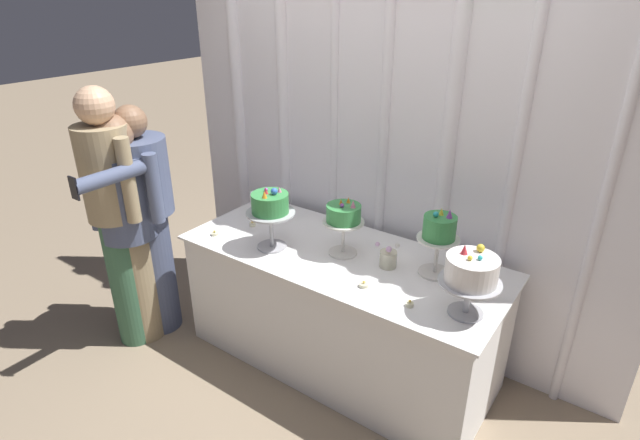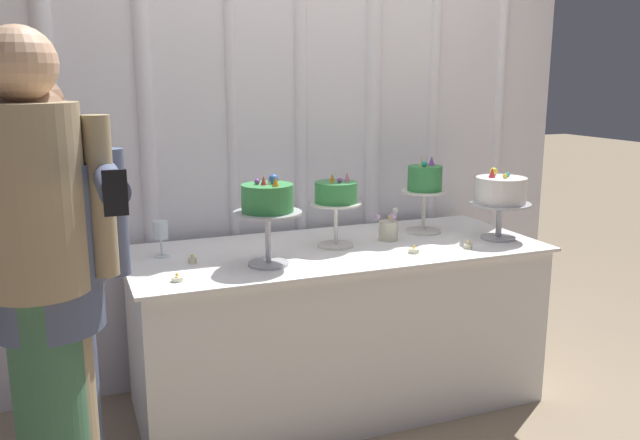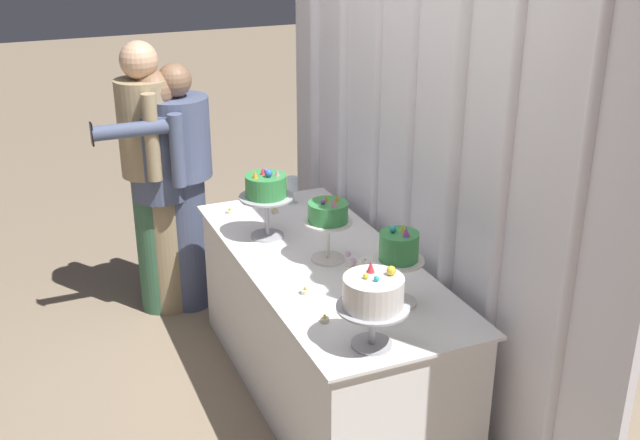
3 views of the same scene
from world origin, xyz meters
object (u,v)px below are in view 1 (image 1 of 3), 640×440
at_px(cake_display_rightmost, 471,273).
at_px(guest_man_dark_suit, 115,212).
at_px(cake_display_midleft, 344,217).
at_px(tealight_far_right, 410,304).
at_px(guest_man_pink_jacket, 145,217).
at_px(tealight_far_left, 215,234).
at_px(cake_display_leftmost, 270,207).
at_px(tealight_near_right, 364,285).
at_px(wine_glass, 255,199).
at_px(flower_vase, 388,258).
at_px(guest_girl_blue_dress, 127,225).
at_px(cake_display_midright, 439,232).
at_px(tealight_near_left, 252,224).
at_px(cake_table, 340,309).

bearing_deg(cake_display_rightmost, guest_man_dark_suit, -167.11).
bearing_deg(cake_display_midleft, guest_man_dark_suit, -153.52).
height_order(tealight_far_right, guest_man_pink_jacket, guest_man_pink_jacket).
bearing_deg(tealight_far_left, cake_display_rightmost, 4.12).
distance_m(tealight_far_left, tealight_far_right, 1.34).
bearing_deg(cake_display_leftmost, tealight_near_right, -4.43).
xyz_separation_m(cake_display_midleft, tealight_far_right, (0.56, -0.26, -0.22)).
height_order(wine_glass, flower_vase, wine_glass).
bearing_deg(tealight_far_left, cake_display_leftmost, 12.17).
relative_size(cake_display_midleft, guest_girl_blue_dress, 0.23).
distance_m(cake_display_midleft, flower_vase, 0.34).
bearing_deg(guest_man_pink_jacket, guest_man_dark_suit, -96.25).
xyz_separation_m(flower_vase, tealight_far_left, (-1.07, -0.29, -0.04)).
distance_m(cake_display_midright, tealight_near_left, 1.24).
distance_m(cake_display_midright, flower_vase, 0.32).
bearing_deg(flower_vase, cake_display_leftmost, -163.28).
bearing_deg(cake_display_rightmost, flower_vase, 161.36).
bearing_deg(cake_display_midright, cake_display_midleft, -169.03).
height_order(cake_display_midright, tealight_far_right, cake_display_midright).
height_order(cake_display_leftmost, guest_man_pink_jacket, guest_man_pink_jacket).
bearing_deg(tealight_near_left, cake_display_midright, 6.46).
distance_m(cake_display_leftmost, guest_man_pink_jacket, 0.91).
xyz_separation_m(tealight_far_right, guest_man_pink_jacket, (-1.79, -0.18, 0.05)).
height_order(cake_display_rightmost, tealight_far_left, cake_display_rightmost).
bearing_deg(tealight_far_left, tealight_near_left, 66.21).
bearing_deg(guest_girl_blue_dress, cake_display_leftmost, 24.13).
bearing_deg(guest_man_dark_suit, guest_girl_blue_dress, 75.42).
bearing_deg(guest_girl_blue_dress, tealight_near_right, 12.27).
distance_m(cake_display_rightmost, guest_man_dark_suit, 2.11).
bearing_deg(cake_display_rightmost, guest_girl_blue_dress, -168.59).
height_order(cake_display_midleft, guest_girl_blue_dress, guest_girl_blue_dress).
relative_size(tealight_far_left, guest_man_pink_jacket, 0.03).
xyz_separation_m(cake_table, tealight_far_left, (-0.78, -0.25, 0.40)).
height_order(flower_vase, tealight_far_left, flower_vase).
height_order(flower_vase, tealight_near_left, flower_vase).
xyz_separation_m(cake_display_leftmost, tealight_far_right, (0.94, -0.07, -0.25)).
bearing_deg(wine_glass, cake_table, -9.55).
height_order(cake_display_leftmost, tealight_far_right, cake_display_leftmost).
bearing_deg(guest_man_pink_jacket, guest_girl_blue_dress, -92.44).
xyz_separation_m(cake_display_midright, tealight_near_left, (-1.21, -0.14, -0.24)).
xyz_separation_m(guest_girl_blue_dress, guest_man_dark_suit, (-0.02, -0.06, 0.11)).
bearing_deg(cake_display_leftmost, flower_vase, 16.72).
distance_m(flower_vase, tealight_near_left, 0.97).
bearing_deg(tealight_far_right, guest_girl_blue_dress, -170.24).
relative_size(cake_display_midleft, guest_man_pink_jacket, 0.22).
bearing_deg(cake_display_midleft, wine_glass, 171.54).
bearing_deg(tealight_near_right, guest_girl_blue_dress, -167.73).
bearing_deg(cake_display_rightmost, tealight_near_right, -171.17).
relative_size(flower_vase, tealight_far_right, 4.01).
xyz_separation_m(tealight_far_left, guest_man_dark_suit, (-0.48, -0.36, 0.16)).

